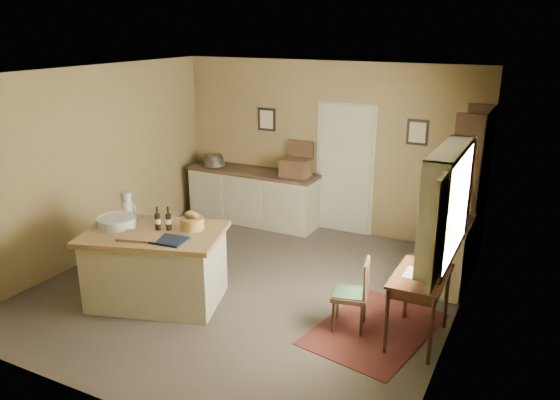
% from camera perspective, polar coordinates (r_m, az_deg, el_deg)
% --- Properties ---
extents(ground, '(5.00, 5.00, 0.00)m').
position_cam_1_polar(ground, '(7.11, -3.30, -9.12)').
color(ground, '#4E463C').
rests_on(ground, ground).
extents(wall_back, '(5.00, 0.10, 2.70)m').
position_cam_1_polar(wall_back, '(8.78, 4.76, 5.52)').
color(wall_back, olive).
rests_on(wall_back, ground).
extents(wall_front, '(5.00, 0.10, 2.70)m').
position_cam_1_polar(wall_front, '(4.75, -18.94, -6.40)').
color(wall_front, olive).
rests_on(wall_front, ground).
extents(wall_left, '(0.10, 5.00, 2.70)m').
position_cam_1_polar(wall_left, '(8.12, -18.96, 3.57)').
color(wall_left, olive).
rests_on(wall_left, ground).
extents(wall_right, '(0.10, 5.00, 2.70)m').
position_cam_1_polar(wall_right, '(5.81, 18.32, -1.88)').
color(wall_right, olive).
rests_on(wall_right, ground).
extents(ceiling, '(5.00, 5.00, 0.00)m').
position_cam_1_polar(ceiling, '(6.35, -3.74, 13.11)').
color(ceiling, silver).
rests_on(ceiling, wall_back).
extents(door, '(0.97, 0.06, 2.11)m').
position_cam_1_polar(door, '(8.70, 6.77, 3.34)').
color(door, '#BDBBA2').
rests_on(door, ground).
extents(framed_prints, '(2.82, 0.02, 0.38)m').
position_cam_1_polar(framed_prints, '(8.62, 6.01, 7.75)').
color(framed_prints, black).
rests_on(framed_prints, ground).
extents(window, '(0.25, 1.99, 1.12)m').
position_cam_1_polar(window, '(5.57, 17.41, -0.46)').
color(window, '#B9B394').
rests_on(window, ground).
extents(work_island, '(1.85, 1.48, 1.20)m').
position_cam_1_polar(work_island, '(6.75, -12.86, -6.57)').
color(work_island, '#B9B394').
rests_on(work_island, ground).
extents(sideboard, '(2.27, 0.64, 1.18)m').
position_cam_1_polar(sideboard, '(9.23, -2.71, 0.59)').
color(sideboard, '#B9B394').
rests_on(sideboard, ground).
extents(rug, '(1.38, 1.78, 0.01)m').
position_cam_1_polar(rug, '(6.31, 9.85, -13.12)').
color(rug, '#4A1916').
rests_on(rug, ground).
extents(writing_desk, '(0.53, 0.87, 0.82)m').
position_cam_1_polar(writing_desk, '(5.90, 14.41, -8.41)').
color(writing_desk, '#331B0F').
rests_on(writing_desk, ground).
extents(desk_chair, '(0.45, 0.45, 0.81)m').
position_cam_1_polar(desk_chair, '(6.10, 7.30, -9.81)').
color(desk_chair, '#312014').
rests_on(desk_chair, ground).
extents(right_cabinet, '(0.59, 1.05, 0.99)m').
position_cam_1_polar(right_cabinet, '(7.33, 16.93, -5.11)').
color(right_cabinet, '#B9B394').
rests_on(right_cabinet, ground).
extents(shelving_unit, '(0.37, 0.99, 2.19)m').
position_cam_1_polar(shelving_unit, '(7.80, 19.49, 0.98)').
color(shelving_unit, '#312014').
rests_on(shelving_unit, ground).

